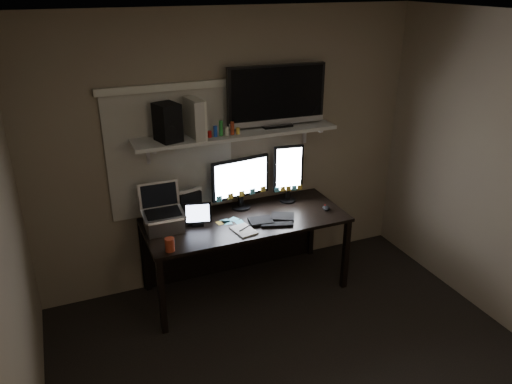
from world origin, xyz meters
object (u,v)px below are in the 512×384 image
cup (170,245)px  tv (276,96)px  game_console (195,118)px  monitor_landscape (241,183)px  speaker (167,122)px  desk (241,230)px  tablet (197,214)px  keyboard (272,219)px  mouse (326,208)px  laptop (163,210)px  monitor_portrait (288,173)px

cup → tv: tv is taller
cup → game_console: game_console is taller
monitor_landscape → speaker: bearing=178.4°
desk → tv: 1.26m
tablet → desk: bearing=23.5°
monitor_landscape → keyboard: monitor_landscape is taller
keyboard → speaker: speaker is taller
mouse → speaker: size_ratio=0.32×
keyboard → cup: 0.97m
speaker → mouse: bearing=-28.0°
mouse → laptop: laptop is taller
monitor_landscape → laptop: monitor_landscape is taller
laptop → game_console: bearing=17.7°
mouse → keyboard: bearing=-167.1°
monitor_landscape → mouse: 0.83m
cup → keyboard: bearing=10.4°
monitor_landscape → laptop: 0.78m
monitor_portrait → keyboard: size_ratio=1.33×
mouse → game_console: 1.47m
desk → tv: size_ratio=2.00×
keyboard → tablet: (-0.63, 0.17, 0.09)m
desk → laptop: laptop is taller
speaker → tablet: bearing=-51.7°
monitor_landscape → game_console: (-0.41, -0.06, 0.66)m
monitor_portrait → monitor_landscape: bearing=-175.6°
mouse → cup: cup is taller
monitor_landscape → speaker: size_ratio=1.84×
desk → speaker: speaker is taller
keyboard → monitor_portrait: bearing=63.3°
tv → cup: bearing=-152.8°
cup → tv: (1.14, 0.53, 0.96)m
desk → monitor_landscape: monitor_landscape is taller
monitor_landscape → tv: size_ratio=0.63×
monitor_landscape → monitor_portrait: 0.47m
monitor_portrait → laptop: size_ratio=1.46×
monitor_portrait → game_console: size_ratio=1.73×
tv → speaker: 1.00m
tablet → laptop: size_ratio=0.62×
monitor_landscape → laptop: size_ratio=1.47×
desk → tv: (0.39, 0.11, 1.20)m
monitor_portrait → keyboard: 0.52m
mouse → game_console: (-1.13, 0.29, 0.89)m
tablet → speaker: speaker is taller
tablet → laptop: laptop is taller
monitor_portrait → game_console: (-0.88, -0.03, 0.63)m
monitor_portrait → tablet: monitor_portrait is taller
laptop → tv: bearing=8.9°
keyboard → desk: bearing=147.2°
tv → speaker: size_ratio=2.91×
desk → laptop: 0.81m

